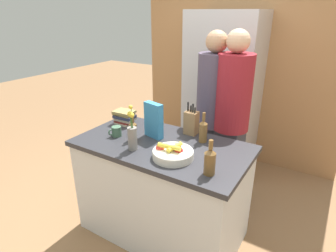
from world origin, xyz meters
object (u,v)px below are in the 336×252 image
flower_vase (132,134)px  cereal_box (154,120)px  person_at_sink (212,110)px  fruit_bowl (173,153)px  bottle_vinegar (133,130)px  knife_block (191,123)px  coffee_mug (116,131)px  bottle_oil (210,161)px  book_stack (124,117)px  refrigerator (223,93)px  person_in_blue (232,114)px  bottle_wine (203,130)px

flower_vase → cereal_box: 0.28m
person_at_sink → cereal_box: bearing=-133.8°
fruit_bowl → bottle_vinegar: bearing=168.5°
knife_block → flower_vase: flower_vase is taller
coffee_mug → bottle_vinegar: size_ratio=0.50×
bottle_oil → bottle_vinegar: size_ratio=1.10×
coffee_mug → book_stack: 0.28m
flower_vase → refrigerator: bearing=87.3°
person_at_sink → person_in_blue: (0.20, -0.03, 0.01)m
fruit_bowl → cereal_box: 0.41m
person_in_blue → fruit_bowl: bearing=-85.9°
coffee_mug → person_at_sink: person_at_sink is taller
bottle_oil → person_in_blue: size_ratio=0.14×
cereal_box → bottle_oil: (0.64, -0.30, -0.05)m
book_stack → bottle_wine: (0.80, 0.03, 0.03)m
coffee_mug → bottle_oil: bottle_oil is taller
knife_block → fruit_bowl: bearing=-79.3°
bottle_vinegar → fruit_bowl: bearing=-11.5°
refrigerator → person_at_sink: bearing=-76.0°
fruit_bowl → knife_block: bearing=100.7°
book_stack → flower_vase: bearing=-43.5°
fruit_bowl → bottle_vinegar: 0.44m
flower_vase → person_in_blue: 1.01m
coffee_mug → bottle_oil: 0.93m
coffee_mug → person_in_blue: (0.74, 0.77, 0.06)m
knife_block → coffee_mug: bearing=-143.8°
cereal_box → coffee_mug: size_ratio=2.69×
bottle_oil → bottle_wine: 0.49m
knife_block → bottle_oil: bearing=-52.2°
cereal_box → fruit_bowl: bearing=-35.7°
coffee_mug → bottle_vinegar: bottle_vinegar is taller
knife_block → bottle_vinegar: bearing=-133.2°
knife_block → person_at_sink: bearing=87.8°
bottle_wine → flower_vase: bearing=-134.3°
book_stack → person_at_sink: 0.85m
book_stack → person_in_blue: size_ratio=0.12×
coffee_mug → person_in_blue: person_in_blue is taller
refrigerator → person_at_sink: 0.76m
flower_vase → bottle_oil: 0.65m
book_stack → person_in_blue: person_in_blue is taller
knife_block → person_in_blue: size_ratio=0.16×
cereal_box → bottle_oil: cereal_box is taller
cereal_box → person_at_sink: bearing=68.4°
knife_block → flower_vase: (-0.24, -0.50, 0.02)m
flower_vase → cereal_box: bearing=88.8°
knife_block → person_at_sink: size_ratio=0.16×
cereal_box → person_at_sink: person_at_sink is taller
cereal_box → coffee_mug: cereal_box is taller
flower_vase → book_stack: bearing=136.5°
bottle_oil → bottle_vinegar: bottle_oil is taller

